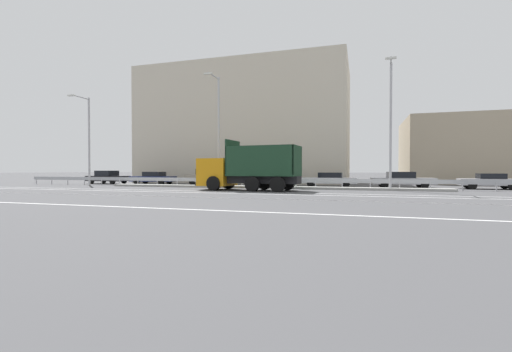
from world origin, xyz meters
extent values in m
plane|color=#424244|center=(0.00, 0.00, 0.00)|extent=(320.00, 320.00, 0.00)
cube|color=silver|center=(-0.12, -3.22, 0.00)|extent=(50.44, 0.16, 0.01)
cube|color=silver|center=(-0.12, -4.83, 0.00)|extent=(50.44, 0.16, 0.01)
cube|color=silver|center=(-0.12, -8.07, 0.00)|extent=(50.44, 0.16, 0.01)
cube|color=silver|center=(-0.12, -8.03, 0.00)|extent=(50.44, 0.16, 0.01)
cube|color=silver|center=(-0.12, -13.41, 0.00)|extent=(50.44, 0.16, 0.01)
cube|color=gray|center=(0.00, 1.52, 0.09)|extent=(27.74, 1.10, 0.18)
cube|color=#9EA0A5|center=(0.00, 2.57, 0.62)|extent=(50.44, 0.04, 0.32)
cylinder|color=#ADADB2|center=(-24.92, 2.57, 0.31)|extent=(0.09, 0.09, 0.62)
cylinder|color=#ADADB2|center=(-22.84, 2.57, 0.31)|extent=(0.09, 0.09, 0.62)
cylinder|color=#ADADB2|center=(-20.77, 2.57, 0.31)|extent=(0.09, 0.09, 0.62)
cylinder|color=#ADADB2|center=(-18.69, 2.57, 0.31)|extent=(0.09, 0.09, 0.62)
cylinder|color=#ADADB2|center=(-16.61, 2.57, 0.31)|extent=(0.09, 0.09, 0.62)
cylinder|color=#ADADB2|center=(-14.54, 2.57, 0.31)|extent=(0.09, 0.09, 0.62)
cylinder|color=#ADADB2|center=(-12.46, 2.57, 0.31)|extent=(0.09, 0.09, 0.62)
cylinder|color=#ADADB2|center=(-10.38, 2.57, 0.31)|extent=(0.09, 0.09, 0.62)
cylinder|color=#ADADB2|center=(-8.31, 2.57, 0.31)|extent=(0.09, 0.09, 0.62)
cylinder|color=#ADADB2|center=(-6.23, 2.57, 0.31)|extent=(0.09, 0.09, 0.62)
cylinder|color=#ADADB2|center=(-4.15, 2.57, 0.31)|extent=(0.09, 0.09, 0.62)
cylinder|color=#ADADB2|center=(-2.08, 2.57, 0.31)|extent=(0.09, 0.09, 0.62)
cylinder|color=#ADADB2|center=(0.00, 2.57, 0.31)|extent=(0.09, 0.09, 0.62)
cylinder|color=#ADADB2|center=(2.08, 2.57, 0.31)|extent=(0.09, 0.09, 0.62)
cylinder|color=#ADADB2|center=(4.15, 2.57, 0.31)|extent=(0.09, 0.09, 0.62)
cylinder|color=#ADADB2|center=(6.23, 2.57, 0.31)|extent=(0.09, 0.09, 0.62)
cylinder|color=#ADADB2|center=(8.31, 2.57, 0.31)|extent=(0.09, 0.09, 0.62)
cylinder|color=#ADADB2|center=(10.38, 2.57, 0.31)|extent=(0.09, 0.09, 0.62)
cylinder|color=#ADADB2|center=(12.46, 2.57, 0.31)|extent=(0.09, 0.09, 0.62)
cylinder|color=#ADADB2|center=(14.54, 2.57, 0.31)|extent=(0.09, 0.09, 0.62)
cylinder|color=#ADADB2|center=(16.61, 2.57, 0.31)|extent=(0.09, 0.09, 0.62)
cube|color=orange|center=(-2.70, -1.23, 1.32)|extent=(2.40, 2.64, 2.01)
cube|color=black|center=(-3.82, -1.15, 1.66)|extent=(0.18, 2.14, 0.77)
cube|color=black|center=(-3.86, -1.15, 0.47)|extent=(0.28, 2.44, 0.24)
cube|color=black|center=(0.99, -1.50, 0.79)|extent=(5.27, 1.74, 0.53)
cube|color=#193823|center=(0.99, -1.50, 1.11)|extent=(5.13, 2.74, 0.12)
cube|color=#193823|center=(0.91, -2.64, 2.17)|extent=(4.97, 0.46, 1.99)
cube|color=#193823|center=(1.07, -0.36, 2.17)|extent=(4.97, 0.46, 1.99)
cube|color=#193823|center=(-1.44, -1.32, 2.42)|extent=(0.27, 2.39, 2.49)
cube|color=#193823|center=(3.42, -1.68, 2.17)|extent=(0.27, 2.39, 1.99)
cylinder|color=black|center=(-2.46, -2.47, 0.52)|extent=(1.06, 0.39, 1.04)
cylinder|color=black|center=(-2.28, -0.04, 0.52)|extent=(1.06, 0.39, 1.04)
cylinder|color=black|center=(0.51, -2.69, 0.52)|extent=(1.06, 0.39, 1.04)
cylinder|color=black|center=(0.69, -0.25, 0.52)|extent=(1.06, 0.39, 1.04)
cylinder|color=black|center=(2.32, -2.82, 0.52)|extent=(1.06, 0.39, 1.04)
cylinder|color=black|center=(2.50, -0.38, 0.52)|extent=(1.06, 0.39, 1.04)
cylinder|color=white|center=(2.73, 1.52, 0.16)|extent=(0.16, 0.16, 0.33)
cylinder|color=black|center=(2.73, 1.52, 0.49)|extent=(0.16, 0.16, 0.33)
cylinder|color=white|center=(2.73, 1.52, 0.82)|extent=(0.16, 0.16, 0.33)
cylinder|color=black|center=(2.73, 1.52, 1.15)|extent=(0.16, 0.16, 0.33)
cylinder|color=white|center=(2.73, 1.52, 1.48)|extent=(0.16, 0.16, 0.33)
cylinder|color=#1E4CB2|center=(2.73, 1.52, 1.98)|extent=(0.67, 0.03, 0.67)
cylinder|color=white|center=(2.73, 1.52, 1.98)|extent=(0.72, 0.02, 0.72)
cylinder|color=#ADADB2|center=(-17.27, 1.71, 4.18)|extent=(0.18, 0.18, 8.37)
cylinder|color=#ADADB2|center=(-17.22, 0.63, 8.22)|extent=(0.19, 2.16, 0.10)
cube|color=silver|center=(-17.18, -0.44, 8.14)|extent=(0.71, 0.23, 0.12)
cylinder|color=#ADADB2|center=(-3.82, 1.63, 4.62)|extent=(0.18, 0.18, 9.23)
cylinder|color=#ADADB2|center=(-3.81, 0.61, 9.08)|extent=(0.11, 2.05, 0.10)
cube|color=silver|center=(-3.81, -0.41, 9.00)|extent=(0.70, 0.20, 0.12)
cylinder|color=#ADADB2|center=(9.64, 1.34, 4.57)|extent=(0.18, 0.18, 9.14)
cylinder|color=#ADADB2|center=(9.56, 0.42, 8.99)|extent=(0.26, 1.86, 0.10)
cube|color=silver|center=(9.47, -0.51, 8.91)|extent=(0.71, 0.26, 0.12)
cube|color=black|center=(-18.09, 5.17, 0.57)|extent=(4.62, 2.02, 0.55)
cube|color=black|center=(-18.22, 5.18, 1.12)|extent=(1.99, 1.66, 0.56)
cylinder|color=black|center=(-16.64, 5.92, 0.30)|extent=(0.61, 0.24, 0.60)
cylinder|color=black|center=(-16.74, 4.25, 0.30)|extent=(0.61, 0.24, 0.60)
cylinder|color=black|center=(-19.44, 6.09, 0.30)|extent=(0.61, 0.24, 0.60)
cylinder|color=black|center=(-19.54, 4.42, 0.30)|extent=(0.61, 0.24, 0.60)
cube|color=navy|center=(-12.69, 5.38, 0.57)|extent=(4.55, 1.90, 0.53)
cube|color=black|center=(-12.56, 5.39, 1.06)|extent=(1.95, 1.58, 0.46)
cylinder|color=black|center=(-14.04, 4.51, 0.30)|extent=(0.61, 0.23, 0.60)
cylinder|color=black|center=(-14.12, 6.12, 0.30)|extent=(0.61, 0.23, 0.60)
cylinder|color=black|center=(-11.27, 4.64, 0.30)|extent=(0.61, 0.23, 0.60)
cylinder|color=black|center=(-11.34, 6.25, 0.30)|extent=(0.61, 0.23, 0.60)
cube|color=gray|center=(-6.44, 5.49, 0.66)|extent=(4.68, 2.12, 0.72)
cube|color=black|center=(-6.57, 5.50, 1.30)|extent=(2.02, 1.73, 0.56)
cylinder|color=black|center=(-4.96, 6.27, 0.30)|extent=(0.61, 0.24, 0.60)
cylinder|color=black|center=(-5.08, 4.53, 0.30)|extent=(0.61, 0.24, 0.60)
cylinder|color=black|center=(-7.80, 6.45, 0.30)|extent=(0.61, 0.24, 0.60)
cylinder|color=black|center=(-7.91, 4.71, 0.30)|extent=(0.61, 0.24, 0.60)
cube|color=silver|center=(-0.96, 5.19, 0.54)|extent=(3.93, 1.71, 0.49)
cube|color=black|center=(-1.08, 5.19, 1.06)|extent=(1.66, 1.48, 0.55)
cylinder|color=black|center=(0.25, 6.00, 0.30)|extent=(0.60, 0.21, 0.60)
cylinder|color=black|center=(0.26, 4.41, 0.30)|extent=(0.60, 0.21, 0.60)
cylinder|color=black|center=(-2.18, 5.98, 0.30)|extent=(0.60, 0.21, 0.60)
cylinder|color=black|center=(-2.16, 4.39, 0.30)|extent=(0.60, 0.21, 0.60)
cube|color=silver|center=(4.92, 5.83, 0.55)|extent=(4.84, 1.93, 0.50)
cube|color=black|center=(5.06, 5.83, 1.03)|extent=(2.04, 1.68, 0.45)
cylinder|color=black|center=(3.42, 4.94, 0.30)|extent=(0.60, 0.20, 0.60)
cylinder|color=black|center=(3.43, 6.74, 0.30)|extent=(0.60, 0.20, 0.60)
cylinder|color=black|center=(6.41, 4.92, 0.30)|extent=(0.60, 0.20, 0.60)
cylinder|color=black|center=(6.42, 6.73, 0.30)|extent=(0.60, 0.20, 0.60)
cube|color=#A3A3A8|center=(10.93, 5.72, 0.56)|extent=(5.01, 2.16, 0.52)
cube|color=black|center=(10.78, 5.71, 1.07)|extent=(2.17, 1.74, 0.51)
cylinder|color=black|center=(12.38, 6.69, 0.30)|extent=(0.61, 0.24, 0.60)
cylinder|color=black|center=(12.50, 4.97, 0.30)|extent=(0.61, 0.24, 0.60)
cylinder|color=black|center=(9.35, 6.48, 0.30)|extent=(0.61, 0.24, 0.60)
cylinder|color=black|center=(9.47, 4.75, 0.30)|extent=(0.61, 0.24, 0.60)
cube|color=#A3A3A8|center=(17.04, 5.40, 0.55)|extent=(4.17, 1.91, 0.50)
cube|color=black|center=(17.16, 5.40, 1.01)|extent=(1.79, 1.59, 0.41)
cylinder|color=black|center=(15.74, 4.64, 0.30)|extent=(0.61, 0.23, 0.60)
cylinder|color=black|center=(15.81, 6.28, 0.30)|extent=(0.61, 0.23, 0.60)
cylinder|color=black|center=(18.27, 4.53, 0.30)|extent=(0.61, 0.23, 0.60)
cylinder|color=black|center=(18.35, 6.16, 0.30)|extent=(0.61, 0.23, 0.60)
cube|color=beige|center=(-5.69, 14.56, 6.70)|extent=(23.92, 11.87, 13.40)
cube|color=tan|center=(22.31, 18.81, 3.63)|extent=(19.72, 10.95, 7.26)
camera|label=1|loc=(7.57, -24.93, 1.49)|focal=24.00mm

